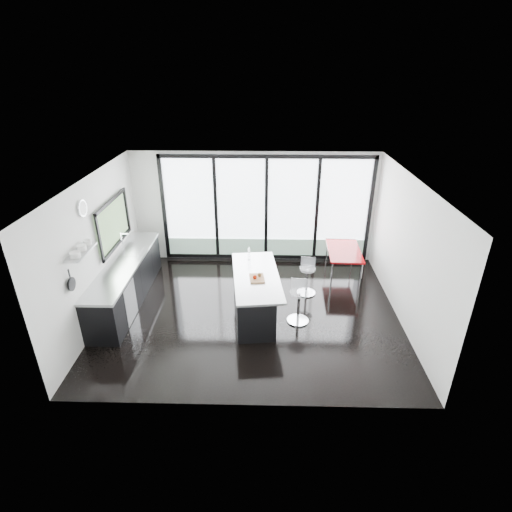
{
  "coord_description": "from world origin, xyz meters",
  "views": [
    {
      "loc": [
        0.28,
        -6.93,
        4.7
      ],
      "look_at": [
        0.1,
        0.3,
        1.15
      ],
      "focal_mm": 28.0,
      "sensor_mm": 36.0,
      "label": 1
    }
  ],
  "objects_px": {
    "bar_stool_near": "(299,307)",
    "red_table": "(343,263)",
    "island": "(253,294)",
    "bar_stool_far": "(307,281)"
  },
  "relations": [
    {
      "from": "bar_stool_near",
      "to": "bar_stool_far",
      "type": "distance_m",
      "value": 1.1
    },
    {
      "from": "bar_stool_near",
      "to": "bar_stool_far",
      "type": "height_order",
      "value": "bar_stool_near"
    },
    {
      "from": "bar_stool_near",
      "to": "red_table",
      "type": "height_order",
      "value": "red_table"
    },
    {
      "from": "island",
      "to": "bar_stool_far",
      "type": "xyz_separation_m",
      "value": [
        1.17,
        0.77,
        -0.12
      ]
    },
    {
      "from": "bar_stool_far",
      "to": "red_table",
      "type": "height_order",
      "value": "red_table"
    },
    {
      "from": "island",
      "to": "red_table",
      "type": "height_order",
      "value": "island"
    },
    {
      "from": "bar_stool_near",
      "to": "bar_stool_far",
      "type": "bearing_deg",
      "value": 80.53
    },
    {
      "from": "island",
      "to": "bar_stool_far",
      "type": "relative_size",
      "value": 3.4
    },
    {
      "from": "island",
      "to": "bar_stool_near",
      "type": "relative_size",
      "value": 3.21
    },
    {
      "from": "bar_stool_near",
      "to": "red_table",
      "type": "relative_size",
      "value": 0.52
    }
  ]
}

